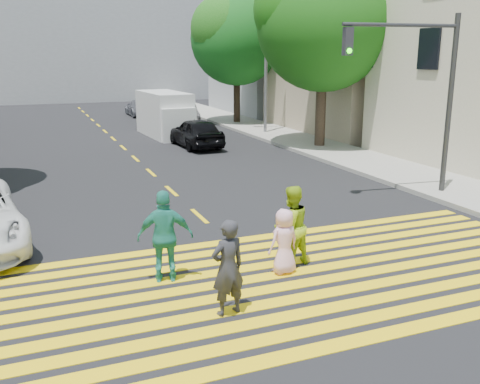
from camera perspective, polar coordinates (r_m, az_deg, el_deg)
ground at (r=9.52m, az=6.88°, el=-12.43°), size 120.00×120.00×0.00m
sidewalk_right at (r=26.09m, az=7.60°, el=5.01°), size 3.00×60.00×0.15m
crosswalk at (r=10.54m, az=3.53°, el=-9.55°), size 13.40×5.30×0.01m
lane_line at (r=30.50m, az=-13.80°, el=5.94°), size 0.12×34.40×0.01m
building_right_tan at (r=32.64m, az=14.69°, el=15.23°), size 10.00×10.00×10.00m
building_right_grey at (r=42.04m, az=5.53°, el=15.33°), size 10.00×10.00×10.00m
backdrop_block at (r=55.60m, az=-18.17°, el=15.50°), size 30.00×8.00×12.00m
tree_right_near at (r=25.39m, az=9.15°, el=18.07°), size 8.21×7.96×8.83m
tree_right_far at (r=34.15m, az=-0.26°, el=16.54°), size 6.64×6.34×8.21m
pedestrian_man at (r=8.99m, az=-1.31°, el=-8.08°), size 0.68×0.52×1.68m
pedestrian_woman at (r=11.10m, az=5.47°, el=-3.65°), size 0.97×0.83×1.70m
pedestrian_child at (r=10.75m, az=4.72°, el=-5.28°), size 0.72×0.53×1.34m
pedestrian_extra at (r=10.36m, az=-7.97°, el=-4.73°), size 1.14×0.69×1.82m
dark_car_near at (r=25.61m, az=-4.71°, el=6.34°), size 1.82×4.19×1.41m
silver_car at (r=39.59m, az=-10.61°, el=8.84°), size 1.70×4.14×1.20m
dark_car_parked at (r=34.21m, az=-5.97°, el=8.29°), size 1.94×4.24×1.35m
white_van at (r=29.35m, az=-7.92°, el=8.09°), size 2.15×5.08×2.35m
traffic_signal at (r=16.93m, az=18.86°, el=11.15°), size 3.72×0.64×5.47m
street_lamp at (r=29.52m, az=2.43°, el=16.68°), size 2.13×0.69×9.50m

